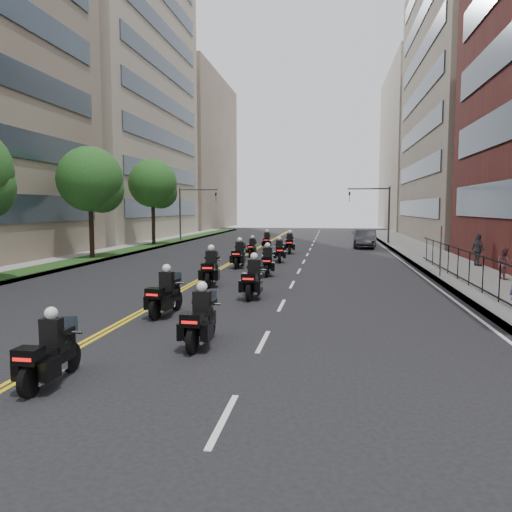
{
  "coord_description": "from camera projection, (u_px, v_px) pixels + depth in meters",
  "views": [
    {
      "loc": [
        4.95,
        -7.92,
        3.57
      ],
      "look_at": [
        1.6,
        14.33,
        1.38
      ],
      "focal_mm": 35.0,
      "sensor_mm": 36.0,
      "label": 1
    }
  ],
  "objects": [
    {
      "name": "motorcycle_0",
      "position": [
        49.0,
        355.0,
        10.02
      ],
      "size": [
        0.49,
        2.13,
        1.58
      ],
      "rotation": [
        0.0,
        0.0,
        -0.01
      ],
      "color": "black",
      "rests_on": "ground"
    },
    {
      "name": "street_trees",
      "position": [
        47.0,
        180.0,
        28.33
      ],
      "size": [
        4.4,
        38.4,
        7.98
      ],
      "color": "black",
      "rests_on": "ground"
    },
    {
      "name": "motorcycle_2",
      "position": [
        165.0,
        295.0,
        16.5
      ],
      "size": [
        0.67,
        2.31,
        1.7
      ],
      "rotation": [
        0.0,
        0.0,
        -0.12
      ],
      "color": "black",
      "rests_on": "ground"
    },
    {
      "name": "building_left_far",
      "position": [
        177.0,
        154.0,
        87.65
      ],
      "size": [
        16.0,
        28.0,
        26.0
      ],
      "primitive_type": "cube",
      "color": "#7F6D5D",
      "rests_on": "ground"
    },
    {
      "name": "building_right_far",
      "position": [
        435.0,
        149.0,
        81.2
      ],
      "size": [
        15.0,
        28.0,
        26.0
      ],
      "primitive_type": "cube",
      "color": "#A39584",
      "rests_on": "ground"
    },
    {
      "name": "sidewalk_right",
      "position": [
        442.0,
        263.0,
        31.7
      ],
      "size": [
        4.0,
        90.0,
        0.15
      ],
      "primitive_type": "cube",
      "color": "gray",
      "rests_on": "ground"
    },
    {
      "name": "ground",
      "position": [
        48.0,
        409.0,
        8.88
      ],
      "size": [
        160.0,
        160.0,
        0.0
      ],
      "primitive_type": "plane",
      "color": "black",
      "rests_on": "ground"
    },
    {
      "name": "motorcycle_7",
      "position": [
        279.0,
        252.0,
        32.75
      ],
      "size": [
        0.7,
        2.27,
        1.68
      ],
      "rotation": [
        0.0,
        0.0,
        0.14
      ],
      "color": "black",
      "rests_on": "ground"
    },
    {
      "name": "sidewalk_left",
      "position": [
        89.0,
        257.0,
        35.25
      ],
      "size": [
        4.0,
        90.0,
        0.15
      ],
      "primitive_type": "cube",
      "color": "gray",
      "rests_on": "ground"
    },
    {
      "name": "iron_fence",
      "position": [
        491.0,
        278.0,
        18.97
      ],
      "size": [
        0.05,
        28.0,
        1.5
      ],
      "color": "black",
      "rests_on": "sidewalk_right"
    },
    {
      "name": "motorcycle_9",
      "position": [
        290.0,
        244.0,
        38.93
      ],
      "size": [
        0.6,
        2.46,
        1.81
      ],
      "rotation": [
        0.0,
        0.0,
        0.05
      ],
      "color": "black",
      "rests_on": "ground"
    },
    {
      "name": "motorcycle_3",
      "position": [
        253.0,
        280.0,
        19.73
      ],
      "size": [
        0.59,
        2.43,
        1.79
      ],
      "rotation": [
        0.0,
        0.0,
        -0.05
      ],
      "color": "black",
      "rests_on": "ground"
    },
    {
      "name": "motorcycle_5",
      "position": [
        267.0,
        263.0,
        26.25
      ],
      "size": [
        0.6,
        2.34,
        1.73
      ],
      "rotation": [
        0.0,
        0.0,
        0.07
      ],
      "color": "black",
      "rests_on": "ground"
    },
    {
      "name": "traffic_signal_right",
      "position": [
        379.0,
        206.0,
        48.44
      ],
      "size": [
        4.09,
        0.2,
        5.6
      ],
      "color": "#3F3F44",
      "rests_on": "ground"
    },
    {
      "name": "motorcycle_1",
      "position": [
        201.0,
        321.0,
        12.83
      ],
      "size": [
        0.53,
        2.27,
        1.67
      ],
      "rotation": [
        0.0,
        0.0,
        -0.03
      ],
      "color": "black",
      "rests_on": "ground"
    },
    {
      "name": "motorcycle_4",
      "position": [
        211.0,
        270.0,
        22.82
      ],
      "size": [
        0.69,
        2.55,
        1.88
      ],
      "rotation": [
        0.0,
        0.0,
        0.09
      ],
      "color": "black",
      "rests_on": "ground"
    },
    {
      "name": "grass_strip",
      "position": [
        99.0,
        256.0,
        35.12
      ],
      "size": [
        2.0,
        90.0,
        0.04
      ],
      "primitive_type": "cube",
      "color": "#1D3914",
      "rests_on": "sidewalk_left"
    },
    {
      "name": "building_right_tan",
      "position": [
        495.0,
        97.0,
        51.48
      ],
      "size": [
        15.11,
        28.0,
        30.0
      ],
      "color": "#7F6D5D",
      "rests_on": "ground"
    },
    {
      "name": "motorcycle_10",
      "position": [
        267.0,
        241.0,
        42.74
      ],
      "size": [
        0.57,
        2.31,
        1.7
      ],
      "rotation": [
        0.0,
        0.0,
        0.06
      ],
      "color": "black",
      "rests_on": "ground"
    },
    {
      "name": "parked_sedan",
      "position": [
        366.0,
        239.0,
        44.23
      ],
      "size": [
        2.3,
        5.06,
        1.61
      ],
      "primitive_type": "imported",
      "rotation": [
        0.0,
        0.0,
        -0.12
      ],
      "color": "black",
      "rests_on": "ground"
    },
    {
      "name": "motorcycle_8",
      "position": [
        252.0,
        248.0,
        36.46
      ],
      "size": [
        0.48,
        2.09,
        1.54
      ],
      "rotation": [
        0.0,
        0.0,
        -0.01
      ],
      "color": "black",
      "rests_on": "ground"
    },
    {
      "name": "building_left_mid",
      "position": [
        98.0,
        91.0,
        57.73
      ],
      "size": [
        16.11,
        28.0,
        34.0
      ],
      "color": "#A39584",
      "rests_on": "ground"
    },
    {
      "name": "motorcycle_6",
      "position": [
        239.0,
        256.0,
        29.72
      ],
      "size": [
        0.56,
        2.44,
        1.8
      ],
      "rotation": [
        0.0,
        0.0,
        -0.01
      ],
      "color": "black",
      "rests_on": "ground"
    },
    {
      "name": "traffic_signal_left",
      "position": [
        189.0,
        206.0,
        51.27
      ],
      "size": [
        4.09,
        0.2,
        5.6
      ],
      "color": "#3F3F44",
      "rests_on": "ground"
    },
    {
      "name": "pedestrian_c",
      "position": [
        478.0,
        250.0,
        29.2
      ],
      "size": [
        0.75,
        1.19,
        1.89
      ],
      "primitive_type": "imported",
      "rotation": [
        0.0,
        0.0,
        1.85
      ],
      "color": "#44464D",
      "rests_on": "sidewalk_right"
    },
    {
      "name": "pedestrian_b",
      "position": [
        504.0,
        263.0,
        23.86
      ],
      "size": [
        0.75,
        0.86,
        1.51
      ],
      "primitive_type": "imported",
      "rotation": [
        0.0,
        0.0,
        1.85
      ],
      "color": "#86494C",
      "rests_on": "sidewalk_right"
    }
  ]
}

